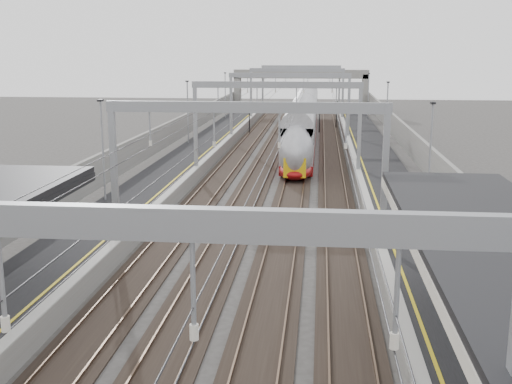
# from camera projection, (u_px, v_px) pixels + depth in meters

# --- Properties ---
(platform_left) EXTENTS (4.00, 120.00, 1.00)m
(platform_left) POSITION_uv_depth(u_px,v_px,m) (183.00, 165.00, 53.56)
(platform_left) COLOR black
(platform_left) RESTS_ON ground
(platform_right) EXTENTS (4.00, 120.00, 1.00)m
(platform_right) POSITION_uv_depth(u_px,v_px,m) (377.00, 169.00, 52.00)
(platform_right) COLOR black
(platform_right) RESTS_ON ground
(tracks) EXTENTS (11.40, 140.00, 0.20)m
(tracks) POSITION_uv_depth(u_px,v_px,m) (279.00, 173.00, 52.87)
(tracks) COLOR black
(tracks) RESTS_ON ground
(overhead_line) EXTENTS (13.00, 140.00, 6.60)m
(overhead_line) POSITION_uv_depth(u_px,v_px,m) (284.00, 93.00, 58.00)
(overhead_line) COLOR gray
(overhead_line) RESTS_ON platform_left
(overbridge) EXTENTS (22.00, 2.20, 6.90)m
(overbridge) POSITION_uv_depth(u_px,v_px,m) (301.00, 79.00, 105.19)
(overbridge) COLOR slate
(overbridge) RESTS_ON ground
(wall_left) EXTENTS (0.30, 120.00, 3.20)m
(wall_left) POSITION_uv_depth(u_px,v_px,m) (145.00, 152.00, 53.64)
(wall_left) COLOR slate
(wall_left) RESTS_ON ground
(wall_right) EXTENTS (0.30, 120.00, 3.20)m
(wall_right) POSITION_uv_depth(u_px,v_px,m) (418.00, 156.00, 51.45)
(wall_right) COLOR slate
(wall_right) RESTS_ON ground
(train) EXTENTS (2.68, 48.85, 4.24)m
(train) POSITION_uv_depth(u_px,v_px,m) (303.00, 124.00, 69.81)
(train) COLOR maroon
(train) RESTS_ON ground
(signal_green) EXTENTS (0.32, 0.32, 3.48)m
(signal_green) POSITION_uv_depth(u_px,v_px,m) (249.00, 114.00, 77.21)
(signal_green) COLOR black
(signal_green) RESTS_ON ground
(signal_red_near) EXTENTS (0.32, 0.32, 3.48)m
(signal_red_near) POSITION_uv_depth(u_px,v_px,m) (319.00, 113.00, 78.97)
(signal_red_near) COLOR black
(signal_red_near) RESTS_ON ground
(signal_red_far) EXTENTS (0.32, 0.32, 3.48)m
(signal_red_far) POSITION_uv_depth(u_px,v_px,m) (337.00, 109.00, 83.56)
(signal_red_far) COLOR black
(signal_red_far) RESTS_ON ground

